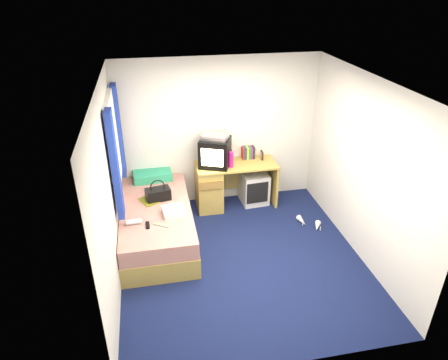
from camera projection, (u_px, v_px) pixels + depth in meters
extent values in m
plane|color=#0C1438|center=(242.00, 258.00, 5.46)|extent=(3.40, 3.40, 0.00)
plane|color=white|center=(246.00, 84.00, 4.34)|extent=(3.40, 3.40, 0.00)
plane|color=silver|center=(219.00, 132.00, 6.37)|extent=(3.20, 0.00, 3.20)
plane|color=silver|center=(290.00, 272.00, 3.42)|extent=(3.20, 0.00, 3.20)
plane|color=silver|center=(110.00, 193.00, 4.62)|extent=(0.00, 3.40, 3.40)
plane|color=silver|center=(364.00, 170.00, 5.17)|extent=(0.00, 3.40, 3.40)
cube|color=tan|center=(157.00, 229.00, 5.81)|extent=(1.00, 2.00, 0.30)
cube|color=olive|center=(195.00, 241.00, 5.54)|extent=(0.02, 0.70, 0.18)
cube|color=silver|center=(156.00, 214.00, 5.68)|extent=(0.98, 1.98, 0.24)
cube|color=teal|center=(152.00, 175.00, 6.35)|extent=(0.62, 0.42, 0.13)
cube|color=tan|center=(236.00, 165.00, 6.39)|extent=(1.30, 0.55, 0.03)
cube|color=tan|center=(209.00, 188.00, 6.48)|extent=(0.40, 0.52, 0.72)
cube|color=tan|center=(273.00, 182.00, 6.67)|extent=(0.04, 0.52, 0.72)
cube|color=tan|center=(247.00, 172.00, 6.78)|extent=(0.78, 0.03, 0.55)
cube|color=silver|center=(254.00, 188.00, 6.69)|extent=(0.45, 0.45, 0.53)
cube|color=black|center=(215.00, 152.00, 6.23)|extent=(0.57, 0.56, 0.45)
cube|color=#FFE8A1|center=(212.00, 158.00, 6.05)|extent=(0.32, 0.15, 0.28)
cube|color=#B9B9BB|center=(215.00, 137.00, 6.11)|extent=(0.48, 0.43, 0.08)
cube|color=maroon|center=(243.00, 153.00, 6.51)|extent=(0.03, 0.13, 0.20)
cube|color=navy|center=(245.00, 153.00, 6.52)|extent=(0.03, 0.13, 0.20)
cube|color=gold|center=(247.00, 153.00, 6.53)|extent=(0.03, 0.13, 0.20)
cube|color=#337F33|center=(249.00, 153.00, 6.53)|extent=(0.03, 0.13, 0.20)
cube|color=#7F337F|center=(251.00, 152.00, 6.54)|extent=(0.03, 0.13, 0.20)
cube|color=#262626|center=(253.00, 152.00, 6.54)|extent=(0.03, 0.13, 0.20)
cube|color=black|center=(262.00, 155.00, 6.51)|extent=(0.02, 0.12, 0.14)
cylinder|color=#C31B81|center=(231.00, 160.00, 6.23)|extent=(0.10, 0.10, 0.24)
cylinder|color=silver|center=(231.00, 157.00, 6.39)|extent=(0.05, 0.05, 0.19)
cube|color=black|center=(158.00, 194.00, 5.76)|extent=(0.38, 0.26, 0.17)
torus|color=black|center=(157.00, 187.00, 5.70)|extent=(0.21, 0.06, 0.21)
cube|color=silver|center=(174.00, 211.00, 5.43)|extent=(0.32, 0.28, 0.10)
cube|color=#CECD16|center=(149.00, 201.00, 5.76)|extent=(0.31, 0.34, 0.01)
cylinder|color=silver|center=(134.00, 222.00, 5.22)|extent=(0.20, 0.08, 0.07)
cube|color=gold|center=(162.00, 225.00, 5.21)|extent=(0.22, 0.17, 0.01)
cube|color=black|center=(148.00, 225.00, 5.20)|extent=(0.05, 0.16, 0.02)
cube|color=silver|center=(113.00, 144.00, 5.29)|extent=(0.02, 0.90, 1.10)
cube|color=white|center=(107.00, 101.00, 5.02)|extent=(0.06, 1.06, 0.08)
cube|color=white|center=(119.00, 183.00, 5.57)|extent=(0.06, 1.06, 0.08)
cube|color=navy|center=(115.00, 166.00, 4.81)|extent=(0.08, 0.24, 1.40)
cube|color=navy|center=(119.00, 132.00, 5.84)|extent=(0.08, 0.24, 1.40)
cone|color=silver|center=(302.00, 221.00, 6.20)|extent=(0.12, 0.23, 0.09)
cone|color=silver|center=(317.00, 226.00, 6.07)|extent=(0.19, 0.24, 0.09)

